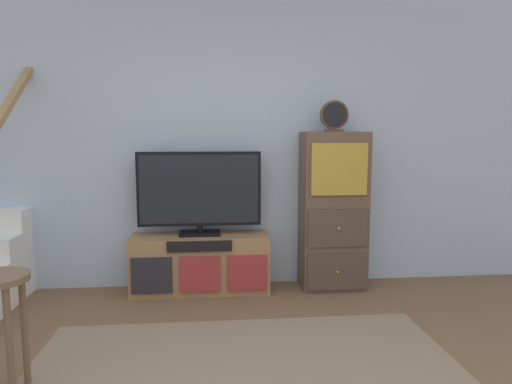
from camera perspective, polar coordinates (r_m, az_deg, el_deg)
back_wall at (r=4.19m, az=-3.09°, el=6.56°), size 6.40×0.12×2.70m
media_console at (r=4.08m, az=-7.09°, el=-9.04°), size 1.22×0.38×0.52m
television at (r=3.97m, az=-7.23°, el=0.12°), size 1.09×0.22×0.74m
side_cabinet at (r=4.13m, az=9.81°, el=-2.43°), size 0.58×0.38×1.43m
desk_clock at (r=4.06m, az=9.94°, el=9.51°), size 0.25×0.08×0.28m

